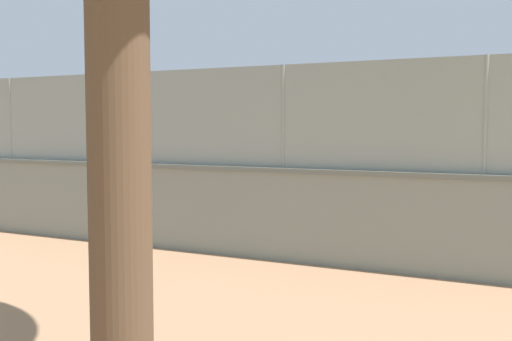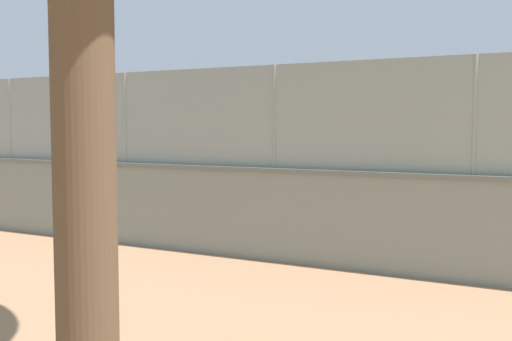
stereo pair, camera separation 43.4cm
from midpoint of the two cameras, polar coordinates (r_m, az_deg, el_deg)
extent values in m
plane|color=tan|center=(22.06, -3.29, -1.73)|extent=(260.00, 260.00, 0.00)
cube|color=gray|center=(13.11, -16.33, -2.65)|extent=(22.75, 0.35, 1.48)
cube|color=slate|center=(13.05, -16.40, 0.76)|extent=(22.75, 0.41, 0.08)
cube|color=gray|center=(13.03, -16.48, 4.70)|extent=(22.30, 0.03, 1.71)
cylinder|color=gray|center=(9.35, 20.98, 4.87)|extent=(0.07, 0.07, 1.71)
cylinder|color=gray|center=(10.25, 2.96, 5.06)|extent=(0.07, 0.07, 1.71)
cylinder|color=gray|center=(11.96, -11.03, 4.86)|extent=(0.07, 0.07, 1.71)
cylinder|color=gray|center=(14.19, -21.08, 4.53)|extent=(0.07, 0.07, 1.71)
cylinder|color=#B2B2B2|center=(15.63, 4.92, -2.85)|extent=(0.20, 0.20, 0.71)
cylinder|color=#B2B2B2|center=(15.82, 4.86, -2.76)|extent=(0.20, 0.20, 0.71)
cylinder|color=white|center=(15.66, 4.90, -0.55)|extent=(0.46, 0.46, 0.53)
cylinder|color=tan|center=(15.38, 5.18, -0.24)|extent=(0.49, 0.32, 0.16)
cylinder|color=tan|center=(15.96, 5.89, -0.09)|extent=(0.49, 0.32, 0.16)
sphere|color=tan|center=(15.64, 4.91, 0.79)|extent=(0.20, 0.20, 0.20)
cylinder|color=black|center=(15.63, 4.91, 1.10)|extent=(0.29, 0.29, 0.05)
cylinder|color=black|center=(15.98, 6.53, -0.09)|extent=(0.28, 0.17, 0.04)
ellipsoid|color=#333338|center=(16.01, 7.31, -0.09)|extent=(0.28, 0.17, 0.24)
cylinder|color=navy|center=(18.02, 10.04, -1.87)|extent=(0.20, 0.20, 0.77)
cylinder|color=navy|center=(17.89, 9.57, -1.91)|extent=(0.20, 0.20, 0.77)
cylinder|color=white|center=(17.90, 9.83, 0.23)|extent=(0.46, 0.46, 0.57)
cylinder|color=#936B4C|center=(18.13, 10.40, 0.63)|extent=(0.52, 0.33, 0.17)
cylinder|color=#936B4C|center=(17.91, 8.49, 0.61)|extent=(0.52, 0.33, 0.17)
sphere|color=#936B4C|center=(17.88, 9.85, 1.49)|extent=(0.22, 0.22, 0.22)
cylinder|color=white|center=(17.87, 9.85, 1.79)|extent=(0.31, 0.31, 0.05)
cylinder|color=black|center=(18.04, 8.11, 0.64)|extent=(0.28, 0.17, 0.04)
ellipsoid|color=#333338|center=(18.21, 7.65, 0.68)|extent=(0.28, 0.17, 0.24)
cylinder|color=black|center=(21.29, 9.01, -0.83)|extent=(0.20, 0.20, 0.85)
cylinder|color=black|center=(21.48, 8.98, -0.79)|extent=(0.20, 0.20, 0.85)
cylinder|color=white|center=(21.33, 9.02, 1.17)|extent=(0.44, 0.44, 0.63)
cylinder|color=brown|center=(21.01, 9.20, 1.47)|extent=(0.59, 0.31, 0.17)
cylinder|color=brown|center=(21.66, 9.77, 1.54)|extent=(0.59, 0.31, 0.17)
sphere|color=brown|center=(21.32, 9.03, 2.34)|extent=(0.24, 0.24, 0.24)
cylinder|color=navy|center=(21.31, 9.03, 2.62)|extent=(0.33, 0.33, 0.05)
sphere|color=yellow|center=(14.41, 4.62, 0.25)|extent=(0.16, 0.16, 0.16)
sphere|color=white|center=(15.73, -16.90, -4.07)|extent=(0.11, 0.11, 0.11)
cube|color=#4C6B4C|center=(13.42, -6.74, -3.61)|extent=(1.60, 0.38, 0.06)
cube|color=#4C6B4C|center=(13.26, -7.15, -2.75)|extent=(1.60, 0.04, 0.40)
cube|color=#333338|center=(13.10, -4.43, -4.78)|extent=(0.06, 0.38, 0.45)
cube|color=#333338|center=(13.83, -8.92, -4.35)|extent=(0.06, 0.38, 0.45)
cylinder|color=brown|center=(5.16, -13.50, 9.06)|extent=(0.52, 0.52, 5.42)
camera|label=1|loc=(0.22, -89.20, 0.06)|focal=42.95mm
camera|label=2|loc=(0.22, 90.80, -0.06)|focal=42.95mm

